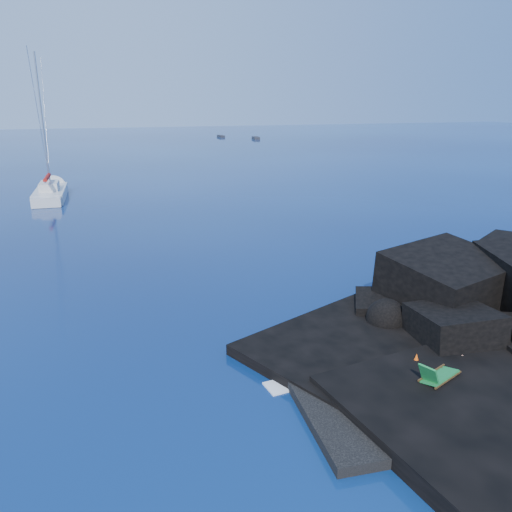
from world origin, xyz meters
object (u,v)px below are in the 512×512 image
Objects in this scene: distant_boat_a at (221,137)px; distant_boat_b at (256,139)px; sailboat at (51,198)px; deck_chair at (440,370)px; sunbather at (454,361)px; marker_cone at (416,360)px.

distant_boat_b is (7.03, -10.62, 0.00)m from distant_boat_a.
deck_chair is at bearing -69.72° from sailboat.
deck_chair is 0.96× the size of sunbather.
sailboat is 3.38× the size of distant_boat_a.
deck_chair is at bearing -154.93° from sunbather.
deck_chair reaches higher than sunbather.
marker_cone is at bearing -69.13° from sailboat.
sunbather is (15.42, -43.48, 0.53)m from sailboat.
deck_chair is at bearing -97.32° from distant_boat_b.
distant_boat_b is at bearing 52.17° from deck_chair.
distant_boat_b is (34.98, 119.90, -0.53)m from sunbather.
sailboat is 8.13× the size of sunbather.
sunbather reaches higher than distant_boat_a.
marker_cone is at bearing -97.47° from distant_boat_b.
deck_chair is 134.76m from distant_boat_a.
sunbather is 3.38× the size of marker_cone.
sunbather is 0.42× the size of distant_boat_a.
sailboat is 97.25m from distant_boat_a.
sunbather is at bearing -100.82° from distant_boat_a.
sunbather is at bearing 12.91° from deck_chair.
distant_boat_a is at bearing 69.02° from sunbather.
distant_boat_b is at bearing 73.07° from marker_cone.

